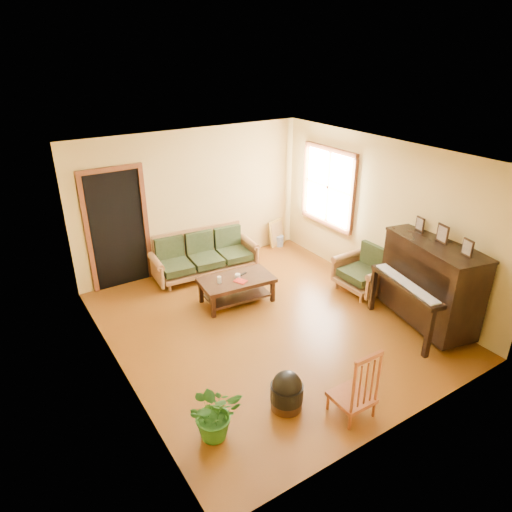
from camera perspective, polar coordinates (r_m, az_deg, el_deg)
floor at (r=7.13m, az=1.56°, el=-8.43°), size 5.00×5.00×0.00m
doorway at (r=8.16m, az=-16.90°, el=3.07°), size 1.08×0.16×2.05m
window at (r=8.68m, az=9.04°, el=8.50°), size 0.12×1.36×1.46m
sofa at (r=8.42m, az=-6.40°, el=0.17°), size 1.97×0.96×0.82m
coffee_table at (r=7.58m, az=-2.42°, el=-4.28°), size 1.25×0.76×0.44m
armchair at (r=8.02m, az=13.22°, el=-1.56°), size 0.83×0.87×0.85m
piano at (r=7.23m, az=20.94°, el=-3.43°), size 1.22×1.71×1.37m
footstool at (r=5.61m, az=3.85°, el=-16.92°), size 0.46×0.46×0.37m
red_chair at (r=5.46m, az=12.08°, el=-15.04°), size 0.44×0.48×0.93m
leaning_frame at (r=9.66m, az=2.60°, el=2.93°), size 0.45×0.21×0.59m
ceramic_crock at (r=9.72m, az=2.94°, el=1.90°), size 0.23×0.23×0.23m
potted_plant at (r=5.21m, az=-5.15°, el=-18.87°), size 0.67×0.61×0.65m
book at (r=7.32m, az=-2.26°, el=-3.40°), size 0.22×0.24×0.02m
candle at (r=7.33m, az=-4.60°, el=-2.98°), size 0.09×0.09×0.11m
glass_jar at (r=7.50m, az=-2.31°, el=-2.47°), size 0.10×0.10×0.06m
remote at (r=7.61m, az=-1.60°, el=-2.24°), size 0.14×0.08×0.01m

